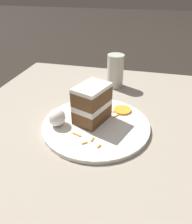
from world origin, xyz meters
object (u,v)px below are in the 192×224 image
at_px(cream_dollop, 57,117).
at_px(drinking_glass, 115,73).
at_px(orange_garnish, 122,110).
at_px(cake_slice, 92,104).
at_px(plate, 96,125).

xyz_separation_m(cream_dollop, drinking_glass, (-0.30, 0.10, 0.02)).
xyz_separation_m(cream_dollop, orange_garnish, (-0.11, 0.16, -0.02)).
distance_m(cake_slice, cream_dollop, 0.10).
bearing_deg(plate, cream_dollop, -72.87).
height_order(plate, orange_garnish, orange_garnish).
distance_m(cream_dollop, orange_garnish, 0.20).
xyz_separation_m(orange_garnish, drinking_glass, (-0.19, -0.06, 0.04)).
xyz_separation_m(cake_slice, orange_garnish, (-0.07, 0.08, -0.05)).
relative_size(orange_garnish, drinking_glass, 0.43).
relative_size(plate, cream_dollop, 5.90).
xyz_separation_m(plate, cake_slice, (-0.01, -0.01, 0.06)).
distance_m(plate, drinking_glass, 0.28).
height_order(cake_slice, cream_dollop, cake_slice).
bearing_deg(orange_garnish, plate, -36.31).
relative_size(plate, drinking_glass, 2.44).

